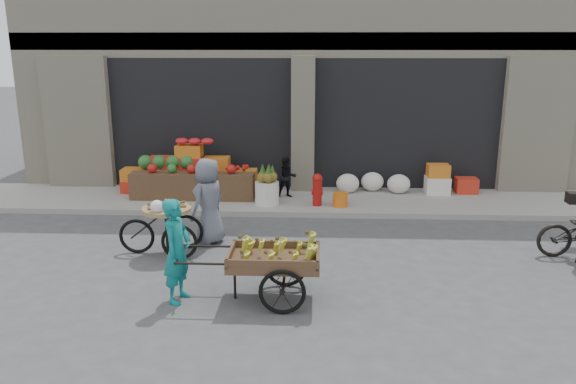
{
  "coord_description": "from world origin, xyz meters",
  "views": [
    {
      "loc": [
        0.28,
        -8.25,
        3.51
      ],
      "look_at": [
        -0.16,
        0.93,
        1.1
      ],
      "focal_mm": 35.0,
      "sensor_mm": 36.0,
      "label": 1
    }
  ],
  "objects_px": {
    "vendor_woman": "(177,251)",
    "banana_cart": "(271,256)",
    "tricycle_cart": "(167,222)",
    "vendor_grey": "(208,201)",
    "seated_person": "(287,177)",
    "pineapple_bin": "(267,193)",
    "orange_bucket": "(340,200)",
    "fire_hydrant": "(317,188)"
  },
  "relations": [
    {
      "from": "fire_hydrant",
      "to": "vendor_grey",
      "type": "height_order",
      "value": "vendor_grey"
    },
    {
      "from": "vendor_woman",
      "to": "vendor_grey",
      "type": "bearing_deg",
      "value": 12.7
    },
    {
      "from": "fire_hydrant",
      "to": "banana_cart",
      "type": "bearing_deg",
      "value": -98.48
    },
    {
      "from": "vendor_grey",
      "to": "fire_hydrant",
      "type": "bearing_deg",
      "value": 166.44
    },
    {
      "from": "seated_person",
      "to": "vendor_woman",
      "type": "bearing_deg",
      "value": -113.62
    },
    {
      "from": "tricycle_cart",
      "to": "vendor_grey",
      "type": "height_order",
      "value": "vendor_grey"
    },
    {
      "from": "pineapple_bin",
      "to": "tricycle_cart",
      "type": "relative_size",
      "value": 0.36
    },
    {
      "from": "seated_person",
      "to": "banana_cart",
      "type": "height_order",
      "value": "seated_person"
    },
    {
      "from": "seated_person",
      "to": "vendor_woman",
      "type": "xyz_separation_m",
      "value": [
        -1.26,
        -5.21,
        0.16
      ]
    },
    {
      "from": "vendor_woman",
      "to": "tricycle_cart",
      "type": "xyz_separation_m",
      "value": [
        -0.62,
        1.82,
        -0.18
      ]
    },
    {
      "from": "seated_person",
      "to": "vendor_grey",
      "type": "height_order",
      "value": "vendor_grey"
    },
    {
      "from": "orange_bucket",
      "to": "vendor_woman",
      "type": "height_order",
      "value": "vendor_woman"
    },
    {
      "from": "fire_hydrant",
      "to": "vendor_grey",
      "type": "xyz_separation_m",
      "value": [
        -1.97,
        -2.16,
        0.28
      ]
    },
    {
      "from": "pineapple_bin",
      "to": "fire_hydrant",
      "type": "distance_m",
      "value": 1.11
    },
    {
      "from": "seated_person",
      "to": "vendor_woman",
      "type": "relative_size",
      "value": 0.62
    },
    {
      "from": "orange_bucket",
      "to": "seated_person",
      "type": "bearing_deg",
      "value": 149.74
    },
    {
      "from": "pineapple_bin",
      "to": "orange_bucket",
      "type": "height_order",
      "value": "pineapple_bin"
    },
    {
      "from": "pineapple_bin",
      "to": "banana_cart",
      "type": "bearing_deg",
      "value": -84.5
    },
    {
      "from": "banana_cart",
      "to": "vendor_woman",
      "type": "bearing_deg",
      "value": -175.84
    },
    {
      "from": "fire_hydrant",
      "to": "vendor_woman",
      "type": "distance_m",
      "value": 4.97
    },
    {
      "from": "vendor_woman",
      "to": "vendor_grey",
      "type": "height_order",
      "value": "vendor_grey"
    },
    {
      "from": "orange_bucket",
      "to": "vendor_grey",
      "type": "relative_size",
      "value": 0.2
    },
    {
      "from": "seated_person",
      "to": "vendor_woman",
      "type": "distance_m",
      "value": 5.36
    },
    {
      "from": "tricycle_cart",
      "to": "vendor_grey",
      "type": "relative_size",
      "value": 0.91
    },
    {
      "from": "fire_hydrant",
      "to": "tricycle_cart",
      "type": "relative_size",
      "value": 0.5
    },
    {
      "from": "tricycle_cart",
      "to": "fire_hydrant",
      "type": "bearing_deg",
      "value": 45.28
    },
    {
      "from": "pineapple_bin",
      "to": "seated_person",
      "type": "height_order",
      "value": "seated_person"
    },
    {
      "from": "vendor_woman",
      "to": "pineapple_bin",
      "type": "bearing_deg",
      "value": 1.9
    },
    {
      "from": "banana_cart",
      "to": "tricycle_cart",
      "type": "relative_size",
      "value": 1.52
    },
    {
      "from": "vendor_woman",
      "to": "banana_cart",
      "type": "bearing_deg",
      "value": -73.46
    },
    {
      "from": "fire_hydrant",
      "to": "vendor_woman",
      "type": "relative_size",
      "value": 0.48
    },
    {
      "from": "vendor_grey",
      "to": "tricycle_cart",
      "type": "bearing_deg",
      "value": -17.93
    },
    {
      "from": "seated_person",
      "to": "tricycle_cart",
      "type": "bearing_deg",
      "value": -129.09
    },
    {
      "from": "vendor_woman",
      "to": "vendor_grey",
      "type": "distance_m",
      "value": 2.4
    },
    {
      "from": "vendor_grey",
      "to": "seated_person",
      "type": "bearing_deg",
      "value": -175.51
    },
    {
      "from": "banana_cart",
      "to": "vendor_woman",
      "type": "relative_size",
      "value": 1.45
    },
    {
      "from": "orange_bucket",
      "to": "vendor_woman",
      "type": "distance_m",
      "value": 5.16
    },
    {
      "from": "pineapple_bin",
      "to": "vendor_grey",
      "type": "distance_m",
      "value": 2.41
    },
    {
      "from": "pineapple_bin",
      "to": "seated_person",
      "type": "relative_size",
      "value": 0.56
    },
    {
      "from": "fire_hydrant",
      "to": "seated_person",
      "type": "distance_m",
      "value": 0.96
    },
    {
      "from": "banana_cart",
      "to": "vendor_woman",
      "type": "distance_m",
      "value": 1.3
    },
    {
      "from": "fire_hydrant",
      "to": "vendor_woman",
      "type": "bearing_deg",
      "value": -113.29
    }
  ]
}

